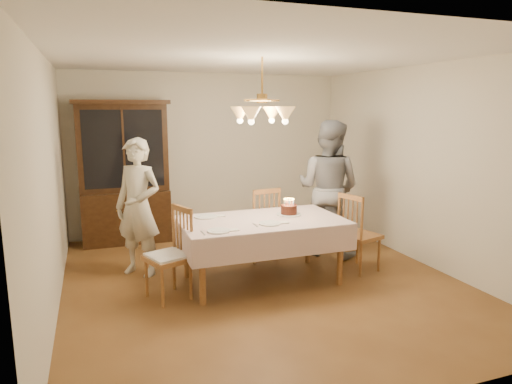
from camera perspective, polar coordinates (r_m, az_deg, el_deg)
name	(u,v)px	position (r m, az deg, el deg)	size (l,w,h in m)	color
ground	(262,281)	(5.59, 0.71, -11.01)	(5.00, 5.00, 0.00)	brown
room_shell	(262,149)	(5.22, 0.75, 5.37)	(5.00, 5.00, 5.00)	white
dining_table	(262,226)	(5.37, 0.72, -4.22)	(1.90, 1.10, 0.76)	brown
china_hutch	(124,175)	(7.21, -16.14, 2.05)	(1.38, 0.54, 2.16)	black
chair_far_side	(260,227)	(6.24, 0.56, -4.42)	(0.49, 0.48, 1.00)	brown
chair_left_end	(169,258)	(5.05, -10.88, -8.10)	(0.54, 0.56, 1.00)	brown
chair_right_end	(359,237)	(5.94, 12.75, -5.45)	(0.52, 0.54, 1.00)	brown
elderly_woman	(138,207)	(5.76, -14.50, -1.87)	(0.62, 0.41, 1.70)	beige
adult_in_grey	(328,188)	(6.42, 8.99, 0.45)	(0.92, 0.71, 1.88)	slate
birthday_cake	(289,210)	(5.58, 4.13, -2.31)	(0.30, 0.30, 0.20)	white
place_setting_near_left	(220,231)	(4.85, -4.55, -4.86)	(0.39, 0.24, 0.02)	white
place_setting_near_right	(271,223)	(5.14, 1.86, -3.95)	(0.39, 0.25, 0.02)	white
place_setting_far_left	(207,217)	(5.49, -6.19, -3.07)	(0.42, 0.27, 0.02)	white
chandelier	(262,114)	(5.20, 0.76, 9.72)	(0.62, 0.62, 0.73)	#BF8C3F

